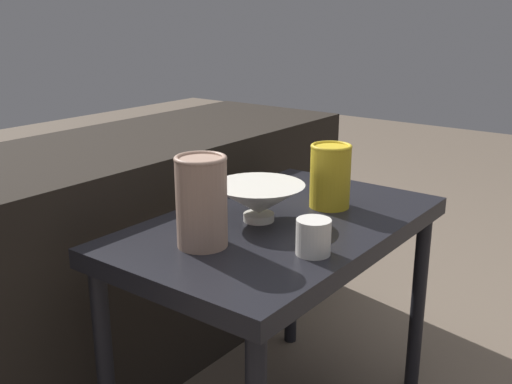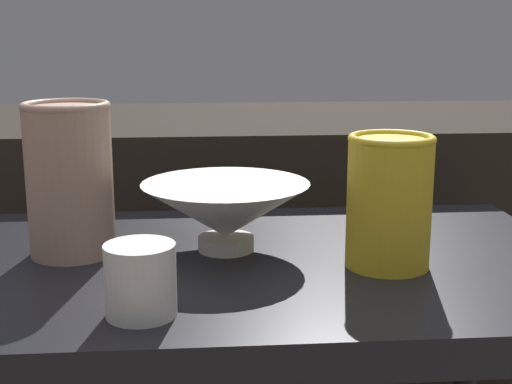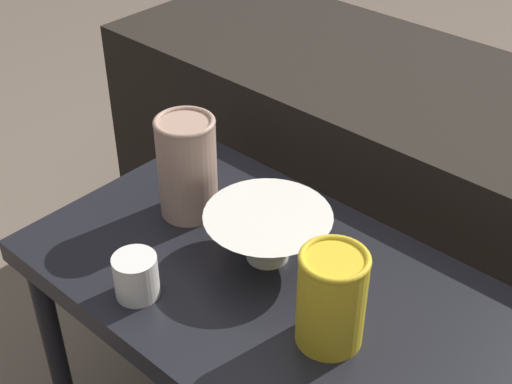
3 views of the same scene
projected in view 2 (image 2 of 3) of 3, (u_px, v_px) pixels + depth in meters
name	position (u px, v px, depth m)	size (l,w,h in m)	color
table	(253.00, 308.00, 0.83)	(0.75, 0.46, 0.53)	black
couch_backdrop	(231.00, 275.00, 1.40)	(1.56, 0.50, 0.62)	black
bowl	(226.00, 211.00, 0.84)	(0.20, 0.20, 0.08)	silver
vase_textured_left	(70.00, 177.00, 0.82)	(0.10, 0.10, 0.18)	tan
vase_colorful_right	(389.00, 199.00, 0.78)	(0.09, 0.09, 0.15)	gold
cup	(141.00, 280.00, 0.65)	(0.07, 0.07, 0.07)	silver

